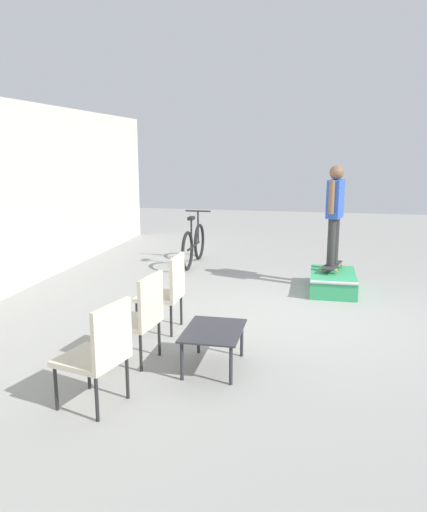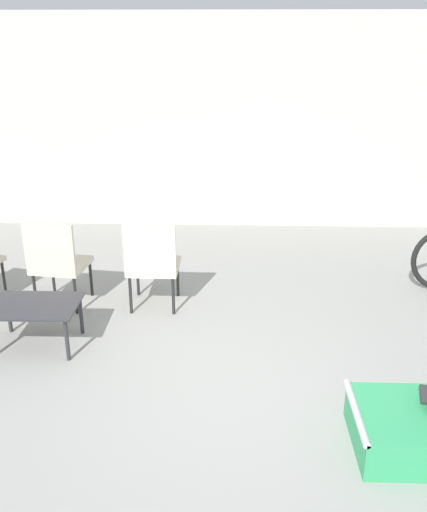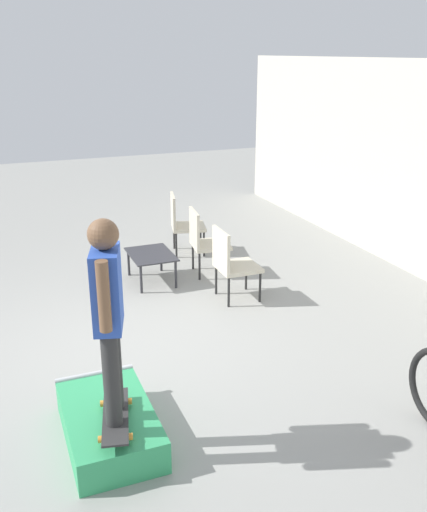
{
  "view_description": "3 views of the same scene",
  "coord_description": "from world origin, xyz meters",
  "px_view_note": "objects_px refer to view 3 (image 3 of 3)",
  "views": [
    {
      "loc": [
        -6.56,
        -0.21,
        2.24
      ],
      "look_at": [
        -0.18,
        1.13,
        0.84
      ],
      "focal_mm": 35.0,
      "sensor_mm": 36.0,
      "label": 1
    },
    {
      "loc": [
        0.0,
        -3.78,
        2.7
      ],
      "look_at": [
        -0.17,
        1.13,
        0.78
      ],
      "focal_mm": 40.0,
      "sensor_mm": 36.0,
      "label": 2
    },
    {
      "loc": [
        5.52,
        -1.17,
        3.09
      ],
      "look_at": [
        -0.25,
        1.12,
        0.85
      ],
      "focal_mm": 40.0,
      "sensor_mm": 36.0,
      "label": 3
    }
  ],
  "objects_px": {
    "skateboard_on_ramp": "(116,416)",
    "patio_chair_center": "(204,239)",
    "patio_chair_right": "(231,261)",
    "person_skater": "(108,307)",
    "coffee_table": "(151,257)",
    "skate_ramp_box": "(109,424)",
    "patio_chair_left": "(182,221)"
  },
  "relations": [
    {
      "from": "skate_ramp_box",
      "to": "person_skater",
      "type": "relative_size",
      "value": 0.76
    },
    {
      "from": "skateboard_on_ramp",
      "to": "person_skater",
      "type": "distance_m",
      "value": 0.95
    },
    {
      "from": "patio_chair_left",
      "to": "patio_chair_right",
      "type": "distance_m",
      "value": 1.97
    },
    {
      "from": "patio_chair_left",
      "to": "patio_chair_center",
      "type": "height_order",
      "value": "same"
    },
    {
      "from": "patio_chair_left",
      "to": "patio_chair_right",
      "type": "relative_size",
      "value": 1.0
    },
    {
      "from": "person_skater",
      "to": "coffee_table",
      "type": "bearing_deg",
      "value": 175.81
    },
    {
      "from": "person_skater",
      "to": "patio_chair_left",
      "type": "height_order",
      "value": "person_skater"
    },
    {
      "from": "person_skater",
      "to": "patio_chair_right",
      "type": "distance_m",
      "value": 3.34
    },
    {
      "from": "person_skater",
      "to": "coffee_table",
      "type": "xyz_separation_m",
      "value": [
        -3.47,
        1.28,
        -0.96
      ]
    },
    {
      "from": "skate_ramp_box",
      "to": "patio_chair_center",
      "type": "bearing_deg",
      "value": 147.26
    },
    {
      "from": "coffee_table",
      "to": "patio_chair_right",
      "type": "height_order",
      "value": "patio_chair_right"
    },
    {
      "from": "skateboard_on_ramp",
      "to": "coffee_table",
      "type": "relative_size",
      "value": 0.97
    },
    {
      "from": "skate_ramp_box",
      "to": "person_skater",
      "type": "height_order",
      "value": "person_skater"
    },
    {
      "from": "skate_ramp_box",
      "to": "patio_chair_center",
      "type": "relative_size",
      "value": 1.27
    },
    {
      "from": "skateboard_on_ramp",
      "to": "patio_chair_center",
      "type": "distance_m",
      "value": 4.06
    },
    {
      "from": "person_skater",
      "to": "patio_chair_left",
      "type": "bearing_deg",
      "value": 171.03
    },
    {
      "from": "skate_ramp_box",
      "to": "patio_chair_center",
      "type": "xyz_separation_m",
      "value": [
        -3.26,
        2.1,
        0.39
      ]
    },
    {
      "from": "skateboard_on_ramp",
      "to": "coffee_table",
      "type": "distance_m",
      "value": 3.7
    },
    {
      "from": "skateboard_on_ramp",
      "to": "patio_chair_left",
      "type": "bearing_deg",
      "value": 168.18
    },
    {
      "from": "coffee_table",
      "to": "patio_chair_center",
      "type": "distance_m",
      "value": 0.82
    },
    {
      "from": "skate_ramp_box",
      "to": "patio_chair_left",
      "type": "xyz_separation_m",
      "value": [
        -4.24,
        2.1,
        0.39
      ]
    },
    {
      "from": "skate_ramp_box",
      "to": "skateboard_on_ramp",
      "type": "bearing_deg",
      "value": 4.67
    },
    {
      "from": "coffee_table",
      "to": "skate_ramp_box",
      "type": "bearing_deg",
      "value": -21.73
    },
    {
      "from": "skateboard_on_ramp",
      "to": "patio_chair_right",
      "type": "distance_m",
      "value": 3.25
    },
    {
      "from": "skate_ramp_box",
      "to": "patio_chair_left",
      "type": "bearing_deg",
      "value": 153.7
    },
    {
      "from": "skateboard_on_ramp",
      "to": "person_skater",
      "type": "bearing_deg",
      "value": -174.0
    },
    {
      "from": "patio_chair_right",
      "to": "person_skater",
      "type": "bearing_deg",
      "value": 140.92
    },
    {
      "from": "skateboard_on_ramp",
      "to": "person_skater",
      "type": "relative_size",
      "value": 0.48
    },
    {
      "from": "person_skater",
      "to": "patio_chair_left",
      "type": "relative_size",
      "value": 1.67
    },
    {
      "from": "skateboard_on_ramp",
      "to": "patio_chair_center",
      "type": "relative_size",
      "value": 0.81
    },
    {
      "from": "skate_ramp_box",
      "to": "coffee_table",
      "type": "bearing_deg",
      "value": 158.27
    },
    {
      "from": "patio_chair_right",
      "to": "patio_chair_left",
      "type": "bearing_deg",
      "value": 0.55
    }
  ]
}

